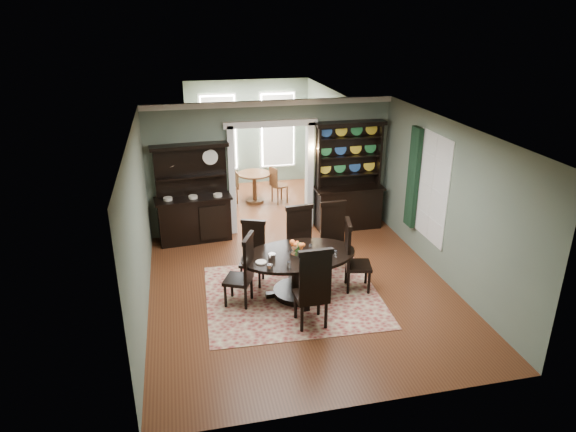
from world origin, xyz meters
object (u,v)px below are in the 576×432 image
Objects in this scene: welsh_dresser at (348,190)px; parlor_table at (254,183)px; sideboard at (194,208)px; dining_table at (299,267)px.

welsh_dresser is 2.84m from parlor_table.
sideboard is 0.87× the size of welsh_dresser.
dining_table is 2.49× the size of parlor_table.
parlor_table is at bearing 131.74° from welsh_dresser.
welsh_dresser is at bearing -5.62° from sideboard.
sideboard is at bearing -128.91° from parlor_table.
parlor_table is at bearing 45.77° from sideboard.
sideboard reaches higher than dining_table.
sideboard reaches higher than parlor_table.
dining_table is 0.87× the size of welsh_dresser.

